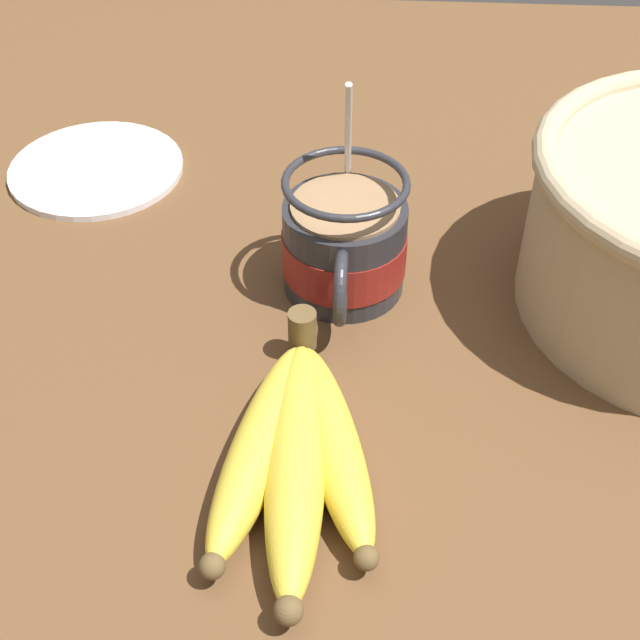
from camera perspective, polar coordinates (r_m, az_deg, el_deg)
name	(u,v)px	position (r cm, az deg, el deg)	size (l,w,h in cm)	color
table	(353,356)	(66.32, 2.10, -2.34)	(119.94, 119.94, 3.83)	brown
coffee_mug	(344,245)	(66.83, 1.56, 4.82)	(14.71, 9.44, 16.27)	#28282D
banana_bunch	(295,450)	(55.57, -1.60, -8.35)	(22.62, 11.75, 4.14)	brown
small_plate	(96,169)	(84.47, -14.13, 9.38)	(15.68, 15.68, 0.60)	white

